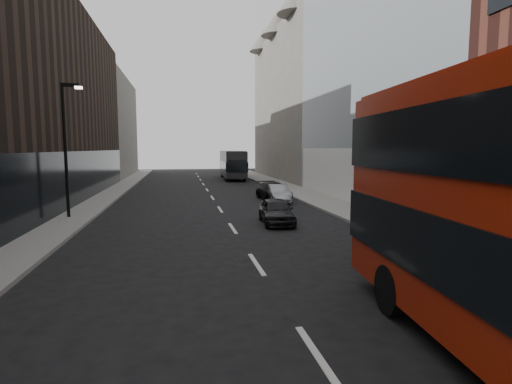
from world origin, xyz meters
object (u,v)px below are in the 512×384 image
car_a (276,211)px  car_c (273,191)px  street_lamp (66,141)px  grey_bus (233,164)px  car_b (278,193)px

car_a → car_c: car_c is taller
street_lamp → car_a: street_lamp is taller
car_a → car_c: size_ratio=0.85×
car_c → grey_bus: bearing=85.9°
car_a → car_b: car_a is taller
street_lamp → car_b: (12.61, 4.65, -3.56)m
car_a → car_b: (2.05, 7.81, -0.02)m
car_a → car_b: bearing=79.3°
street_lamp → car_a: size_ratio=1.86×
car_a → car_c: (2.00, 9.16, 0.00)m
street_lamp → car_b: size_ratio=1.86×
street_lamp → grey_bus: (12.26, 26.81, -2.32)m
street_lamp → grey_bus: 29.57m
car_c → street_lamp: bearing=-159.4°
street_lamp → grey_bus: size_ratio=0.65×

